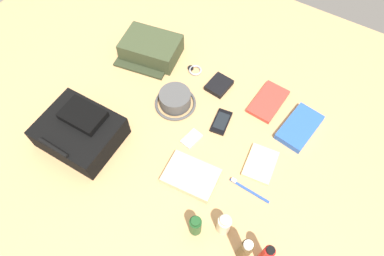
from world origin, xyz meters
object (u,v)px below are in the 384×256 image
object	(u,v)px
cell_phone	(221,122)
shampoo_bottle	(195,226)
media_player	(192,139)
cologne_bottle	(245,250)
folded_towel	(191,176)
toothbrush	(247,189)
wristwatch	(195,70)
travel_guidebook	(268,102)
paperback_novel	(299,127)
toiletry_pouch	(151,49)
bucket_hat	(175,100)
backpack	(80,131)
notepad	(260,164)
lotion_bottle	(224,225)
sunscreen_spray	(266,255)
wallet	(219,85)

from	to	relation	value
cell_phone	shampoo_bottle	bearing A→B (deg)	107.76
shampoo_bottle	media_player	size ratio (longest dim) A/B	1.26
cologne_bottle	folded_towel	xyz separation A→B (m)	(0.30, -0.15, -0.06)
media_player	toothbrush	xyz separation A→B (m)	(-0.30, 0.08, 0.00)
wristwatch	cell_phone	bearing A→B (deg)	143.11
travel_guidebook	folded_towel	bearing A→B (deg)	78.26
paperback_novel	travel_guidebook	bearing A→B (deg)	-18.17
toiletry_pouch	bucket_hat	world-z (taller)	toiletry_pouch
backpack	notepad	distance (m)	0.73
folded_towel	bucket_hat	bearing A→B (deg)	-47.01
travel_guidebook	media_player	size ratio (longest dim) A/B	2.23
backpack	folded_towel	distance (m)	0.48
cell_phone	notepad	distance (m)	0.25
cell_phone	media_player	distance (m)	0.15
travel_guidebook	toothbrush	xyz separation A→B (m)	(-0.11, 0.41, -0.00)
travel_guidebook	wristwatch	size ratio (longest dim) A/B	2.88
toiletry_pouch	folded_towel	bearing A→B (deg)	138.51
shampoo_bottle	toothbrush	distance (m)	0.25
toiletry_pouch	cologne_bottle	xyz separation A→B (m)	(-0.80, 0.59, 0.04)
toiletry_pouch	toothbrush	world-z (taller)	toiletry_pouch
toothbrush	wristwatch	bearing A→B (deg)	-39.78
toiletry_pouch	shampoo_bottle	distance (m)	0.86
cologne_bottle	lotion_bottle	size ratio (longest dim) A/B	1.49
cologne_bottle	shampoo_bottle	bearing A→B (deg)	3.38
backpack	media_player	size ratio (longest dim) A/B	3.38
sunscreen_spray	cell_phone	size ratio (longest dim) A/B	1.28
travel_guidebook	notepad	distance (m)	0.31
paperback_novel	toothbrush	size ratio (longest dim) A/B	1.34
travel_guidebook	wallet	bearing A→B (deg)	9.26
bucket_hat	sunscreen_spray	world-z (taller)	sunscreen_spray
sunscreen_spray	toothbrush	bearing A→B (deg)	-51.67
backpack	toiletry_pouch	size ratio (longest dim) A/B	1.06
bucket_hat	travel_guidebook	distance (m)	0.41
toiletry_pouch	toothbrush	xyz separation A→B (m)	(-0.71, 0.37, -0.04)
sunscreen_spray	folded_towel	world-z (taller)	sunscreen_spray
toiletry_pouch	shampoo_bottle	size ratio (longest dim) A/B	2.52
cologne_bottle	paperback_novel	bearing A→B (deg)	-87.08
lotion_bottle	wristwatch	world-z (taller)	lotion_bottle
cologne_bottle	lotion_bottle	xyz separation A→B (m)	(0.10, -0.04, -0.03)
toiletry_pouch	wristwatch	size ratio (longest dim) A/B	4.12
lotion_bottle	media_player	distance (m)	0.39
bucket_hat	toothbrush	distance (m)	0.49
bucket_hat	wristwatch	bearing A→B (deg)	-82.48
paperback_novel	wallet	xyz separation A→B (m)	(0.40, -0.02, -0.00)
shampoo_bottle	cell_phone	size ratio (longest dim) A/B	0.90
notepad	travel_guidebook	bearing A→B (deg)	-78.23
wristwatch	notepad	bearing A→B (deg)	149.85
toiletry_pouch	bucket_hat	distance (m)	0.31
paperback_novel	toothbrush	world-z (taller)	paperback_novel
paperback_novel	cell_phone	bearing A→B (deg)	26.05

